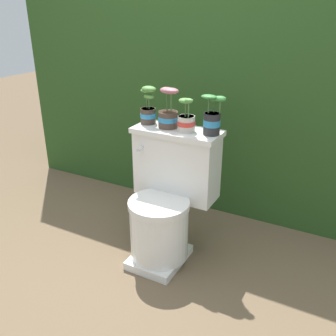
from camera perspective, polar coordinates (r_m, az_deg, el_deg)
ground_plane at (r=2.42m, az=-2.41°, el=-12.94°), size 12.00×12.00×0.00m
hedge_backdrop at (r=3.02m, az=8.44°, el=12.77°), size 3.13×0.84×1.77m
toilet at (r=2.24m, az=-0.06°, el=-4.63°), size 0.52×0.52×0.78m
potted_plant_left at (r=2.27m, az=-3.05°, el=8.98°), size 0.11×0.09×0.23m
potted_plant_midleft at (r=2.19m, az=0.06°, el=8.44°), size 0.13×0.12×0.23m
potted_plant_middle at (r=2.12m, az=2.80°, el=7.29°), size 0.10×0.10×0.20m
potted_plant_midright at (r=2.08m, az=6.79°, el=7.69°), size 0.14×0.10×0.22m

